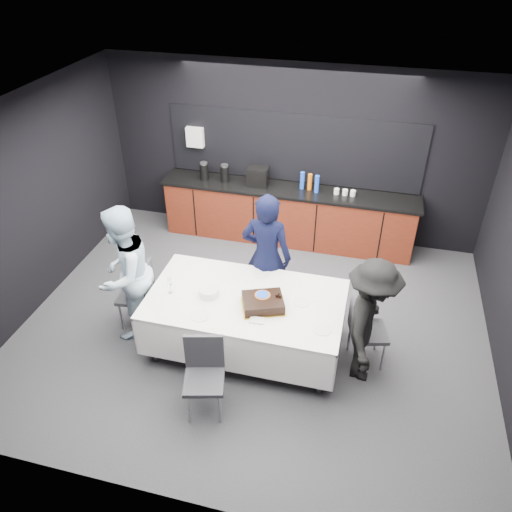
{
  "coord_description": "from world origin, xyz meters",
  "views": [
    {
      "loc": [
        1.24,
        -4.78,
        4.53
      ],
      "look_at": [
        0.0,
        0.1,
        1.05
      ],
      "focal_mm": 35.0,
      "sensor_mm": 36.0,
      "label": 1
    }
  ],
  "objects_px": {
    "chair_left": "(141,291)",
    "chair_right": "(362,327)",
    "person_right": "(369,322)",
    "cake_assembly": "(263,303)",
    "plate_stack": "(209,292)",
    "chair_near": "(204,370)",
    "party_table": "(246,307)",
    "person_center": "(266,257)",
    "person_left": "(124,274)",
    "champagne_flute": "(169,282)"
  },
  "relations": [
    {
      "from": "chair_right",
      "to": "chair_near",
      "type": "xyz_separation_m",
      "value": [
        -1.58,
        -1.09,
        0.0
      ]
    },
    {
      "from": "chair_right",
      "to": "person_center",
      "type": "relative_size",
      "value": 0.52
    },
    {
      "from": "cake_assembly",
      "to": "person_center",
      "type": "relative_size",
      "value": 0.34
    },
    {
      "from": "plate_stack",
      "to": "chair_near",
      "type": "distance_m",
      "value": 1.0
    },
    {
      "from": "chair_left",
      "to": "chair_right",
      "type": "height_order",
      "value": "same"
    },
    {
      "from": "person_right",
      "to": "cake_assembly",
      "type": "bearing_deg",
      "value": 95.12
    },
    {
      "from": "champagne_flute",
      "to": "person_center",
      "type": "distance_m",
      "value": 1.3
    },
    {
      "from": "chair_near",
      "to": "cake_assembly",
      "type": "bearing_deg",
      "value": 63.86
    },
    {
      "from": "champagne_flute",
      "to": "plate_stack",
      "type": "bearing_deg",
      "value": 8.48
    },
    {
      "from": "party_table",
      "to": "plate_stack",
      "type": "relative_size",
      "value": 9.57
    },
    {
      "from": "cake_assembly",
      "to": "person_center",
      "type": "height_order",
      "value": "person_center"
    },
    {
      "from": "chair_near",
      "to": "person_left",
      "type": "relative_size",
      "value": 0.52
    },
    {
      "from": "plate_stack",
      "to": "chair_near",
      "type": "bearing_deg",
      "value": -75.41
    },
    {
      "from": "party_table",
      "to": "chair_near",
      "type": "xyz_separation_m",
      "value": [
        -0.19,
        -0.97,
        -0.11
      ]
    },
    {
      "from": "party_table",
      "to": "chair_near",
      "type": "relative_size",
      "value": 2.51
    },
    {
      "from": "cake_assembly",
      "to": "plate_stack",
      "type": "xyz_separation_m",
      "value": [
        -0.67,
        0.05,
        -0.01
      ]
    },
    {
      "from": "person_center",
      "to": "person_left",
      "type": "relative_size",
      "value": 1.0
    },
    {
      "from": "person_center",
      "to": "person_right",
      "type": "height_order",
      "value": "person_center"
    },
    {
      "from": "party_table",
      "to": "person_left",
      "type": "relative_size",
      "value": 1.3
    },
    {
      "from": "plate_stack",
      "to": "person_right",
      "type": "height_order",
      "value": "person_right"
    },
    {
      "from": "plate_stack",
      "to": "chair_near",
      "type": "relative_size",
      "value": 0.26
    },
    {
      "from": "champagne_flute",
      "to": "chair_right",
      "type": "height_order",
      "value": "champagne_flute"
    },
    {
      "from": "party_table",
      "to": "person_center",
      "type": "bearing_deg",
      "value": 83.7
    },
    {
      "from": "person_left",
      "to": "person_center",
      "type": "bearing_deg",
      "value": 122.17
    },
    {
      "from": "chair_near",
      "to": "person_right",
      "type": "height_order",
      "value": "person_right"
    },
    {
      "from": "plate_stack",
      "to": "person_left",
      "type": "bearing_deg",
      "value": 179.74
    },
    {
      "from": "party_table",
      "to": "person_right",
      "type": "bearing_deg",
      "value": -2.88
    },
    {
      "from": "champagne_flute",
      "to": "chair_right",
      "type": "distance_m",
      "value": 2.33
    },
    {
      "from": "cake_assembly",
      "to": "person_right",
      "type": "bearing_deg",
      "value": 1.27
    },
    {
      "from": "chair_near",
      "to": "party_table",
      "type": "bearing_deg",
      "value": 78.79
    },
    {
      "from": "plate_stack",
      "to": "chair_right",
      "type": "height_order",
      "value": "chair_right"
    },
    {
      "from": "person_center",
      "to": "person_left",
      "type": "bearing_deg",
      "value": 28.59
    },
    {
      "from": "chair_left",
      "to": "person_center",
      "type": "relative_size",
      "value": 0.52
    },
    {
      "from": "chair_near",
      "to": "person_left",
      "type": "distance_m",
      "value": 1.66
    },
    {
      "from": "cake_assembly",
      "to": "person_center",
      "type": "xyz_separation_m",
      "value": [
        -0.16,
        0.83,
        0.05
      ]
    },
    {
      "from": "cake_assembly",
      "to": "chair_right",
      "type": "xyz_separation_m",
      "value": [
        1.15,
        0.22,
        -0.31
      ]
    },
    {
      "from": "chair_left",
      "to": "person_right",
      "type": "height_order",
      "value": "person_right"
    },
    {
      "from": "champagne_flute",
      "to": "chair_left",
      "type": "xyz_separation_m",
      "value": [
        -0.53,
        0.22,
        -0.4
      ]
    },
    {
      "from": "person_right",
      "to": "chair_near",
      "type": "bearing_deg",
      "value": 122.64
    },
    {
      "from": "party_table",
      "to": "chair_near",
      "type": "height_order",
      "value": "chair_near"
    },
    {
      "from": "chair_left",
      "to": "chair_right",
      "type": "bearing_deg",
      "value": 0.38
    },
    {
      "from": "chair_left",
      "to": "plate_stack",
      "type": "bearing_deg",
      "value": -8.6
    },
    {
      "from": "champagne_flute",
      "to": "person_center",
      "type": "height_order",
      "value": "person_center"
    },
    {
      "from": "chair_right",
      "to": "person_center",
      "type": "bearing_deg",
      "value": 154.86
    },
    {
      "from": "chair_left",
      "to": "chair_right",
      "type": "relative_size",
      "value": 1.0
    },
    {
      "from": "champagne_flute",
      "to": "chair_near",
      "type": "height_order",
      "value": "champagne_flute"
    },
    {
      "from": "cake_assembly",
      "to": "chair_right",
      "type": "height_order",
      "value": "cake_assembly"
    },
    {
      "from": "party_table",
      "to": "chair_left",
      "type": "height_order",
      "value": "chair_left"
    },
    {
      "from": "party_table",
      "to": "person_left",
      "type": "bearing_deg",
      "value": -178.23
    },
    {
      "from": "champagne_flute",
      "to": "chair_near",
      "type": "xyz_separation_m",
      "value": [
        0.7,
        -0.85,
        -0.4
      ]
    }
  ]
}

